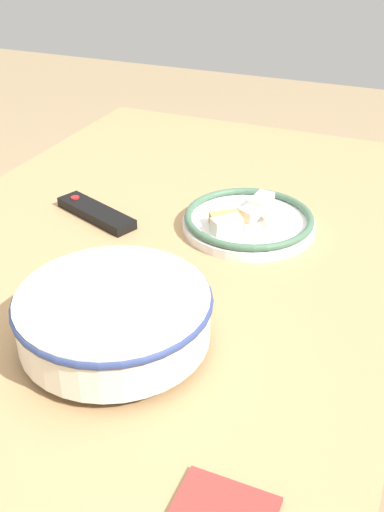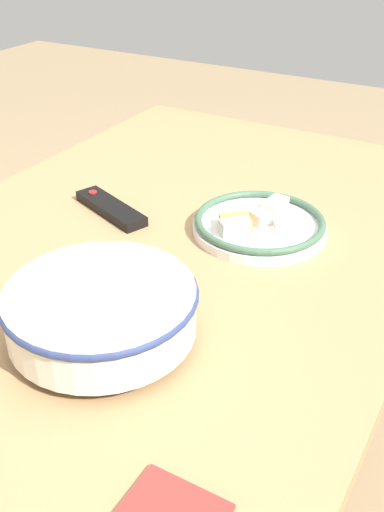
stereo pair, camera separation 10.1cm
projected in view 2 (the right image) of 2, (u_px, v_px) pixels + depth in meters
ground_plane at (156, 511)px, 1.47m from camera, size 8.00×8.00×0.00m
dining_table at (145, 291)px, 1.12m from camera, size 1.57×0.94×0.73m
noodle_bowl at (101, 310)px, 0.87m from camera, size 0.28×0.28×0.09m
food_plate at (259, 224)px, 1.16m from camera, size 0.26×0.26×0.05m
tv_remote at (111, 208)px, 1.24m from camera, size 0.12×0.20×0.02m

